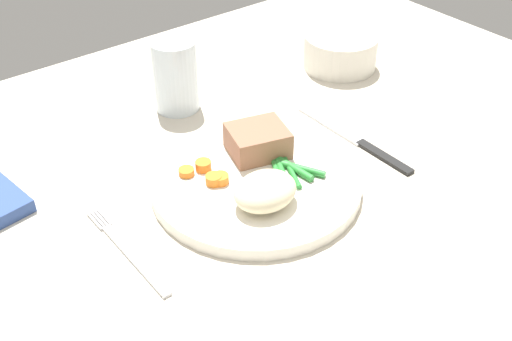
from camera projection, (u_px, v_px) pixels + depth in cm
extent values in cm
cube|color=beige|center=(258.00, 187.00, 78.63)|extent=(120.00, 90.00, 2.00)
cylinder|color=white|center=(256.00, 182.00, 76.44)|extent=(25.54, 25.54, 1.60)
cube|color=#936047|center=(258.00, 141.00, 79.17)|extent=(8.56, 7.97, 3.48)
ellipsoid|color=beige|center=(265.00, 191.00, 70.80)|extent=(7.59, 6.23, 3.74)
cylinder|color=orange|center=(186.00, 172.00, 76.15)|extent=(1.91, 1.91, 0.81)
cylinder|color=orange|center=(214.00, 179.00, 74.65)|extent=(1.97, 1.97, 1.16)
cylinder|color=orange|center=(220.00, 179.00, 74.80)|extent=(2.06, 2.06, 1.07)
cylinder|color=orange|center=(203.00, 165.00, 76.91)|extent=(1.96, 1.96, 1.16)
cylinder|color=#2D8C38|center=(280.00, 167.00, 77.01)|extent=(3.46, 5.95, 0.80)
cylinder|color=#2D8C38|center=(289.00, 165.00, 77.20)|extent=(1.61, 7.84, 0.89)
cylinder|color=#2D8C38|center=(276.00, 170.00, 76.49)|extent=(3.81, 5.71, 0.67)
cylinder|color=#2D8C38|center=(301.00, 168.00, 76.66)|extent=(3.66, 5.96, 0.87)
cylinder|color=#2D8C38|center=(289.00, 168.00, 76.92)|extent=(3.76, 7.62, 0.66)
cube|color=silver|center=(135.00, 260.00, 66.68)|extent=(1.00, 13.00, 0.40)
cube|color=silver|center=(94.00, 221.00, 71.62)|extent=(0.24, 3.60, 0.40)
cube|color=silver|center=(98.00, 220.00, 71.82)|extent=(0.24, 3.60, 0.40)
cube|color=silver|center=(101.00, 218.00, 72.02)|extent=(0.24, 3.60, 0.40)
cube|color=silver|center=(104.00, 217.00, 72.21)|extent=(0.24, 3.60, 0.40)
cube|color=black|center=(384.00, 157.00, 81.69)|extent=(1.30, 9.00, 0.64)
cube|color=silver|center=(331.00, 125.00, 88.00)|extent=(1.70, 12.00, 0.40)
cylinder|color=silver|center=(175.00, 75.00, 89.07)|extent=(6.41, 6.41, 10.46)
cylinder|color=silver|center=(177.00, 96.00, 91.06)|extent=(5.89, 5.89, 3.77)
cylinder|color=silver|center=(340.00, 51.00, 100.90)|extent=(11.71, 11.71, 5.42)
cylinder|color=beige|center=(341.00, 44.00, 100.18)|extent=(9.95, 9.95, 2.98)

